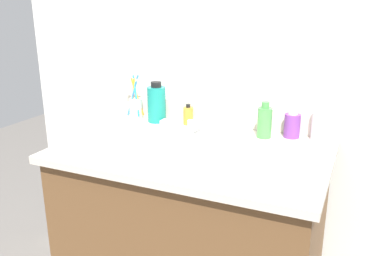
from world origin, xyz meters
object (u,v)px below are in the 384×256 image
faucet (203,127)px  cup_white_ceramic (136,106)px  bottle_toner_green (265,122)px  soap_bar (169,123)px  bottle_oil_amber (188,115)px  bottle_cream_purple (292,125)px  bottle_lotion_white (320,125)px  bottle_mouthwash_teal (157,104)px

faucet → cup_white_ceramic: bearing=165.3°
bottle_toner_green → soap_bar: size_ratio=2.18×
bottle_oil_amber → cup_white_ceramic: (-0.26, -0.00, 0.01)m
bottle_cream_purple → cup_white_ceramic: (-0.69, -0.00, 0.00)m
cup_white_ceramic → soap_bar: 0.20m
bottle_lotion_white → cup_white_ceramic: size_ratio=0.67×
bottle_mouthwash_teal → cup_white_ceramic: cup_white_ceramic is taller
faucet → bottle_cream_purple: bottle_cream_purple is taller
bottle_lotion_white → soap_bar: bearing=-173.3°
bottle_cream_purple → soap_bar: size_ratio=1.69×
bottle_lotion_white → bottle_toner_green: bearing=-164.0°
bottle_cream_purple → soap_bar: 0.50m
soap_bar → bottle_oil_amber: bearing=40.1°
faucet → bottle_cream_purple: size_ratio=1.48×
bottle_oil_amber → bottle_lotion_white: bearing=1.8°
bottle_cream_purple → bottle_oil_amber: bottle_cream_purple is taller
faucet → bottle_lotion_white: size_ratio=1.24×
bottle_mouthwash_teal → bottle_lotion_white: bottle_mouthwash_teal is taller
faucet → bottle_toner_green: (0.23, 0.06, 0.03)m
faucet → bottle_oil_amber: bearing=138.2°
soap_bar → bottle_cream_purple: bearing=6.5°
bottle_mouthwash_teal → soap_bar: 0.11m
bottle_mouthwash_teal → bottle_oil_amber: 0.15m
bottle_mouthwash_teal → soap_bar: (0.08, -0.04, -0.07)m
faucet → bottle_lotion_white: (0.43, 0.11, 0.03)m
bottle_toner_green → bottle_oil_amber: bearing=173.2°
bottle_lotion_white → bottle_mouthwash_teal: bearing=-177.2°
bottle_mouthwash_teal → bottle_cream_purple: 0.58m
bottle_toner_green → bottle_mouthwash_teal: bearing=177.1°
bottle_toner_green → cup_white_ceramic: 0.59m
bottle_cream_purple → soap_bar: bottle_cream_purple is taller
bottle_mouthwash_teal → bottle_lotion_white: 0.68m
bottle_cream_purple → bottle_lotion_white: bearing=7.6°
bottle_toner_green → soap_bar: bearing=-178.0°
bottle_toner_green → bottle_cream_purple: size_ratio=1.29×
bottle_mouthwash_teal → bottle_cream_purple: (0.57, 0.02, -0.03)m
bottle_mouthwash_teal → cup_white_ceramic: bearing=172.6°
bottle_toner_green → bottle_lotion_white: bottle_toner_green is taller
bottle_mouthwash_teal → bottle_oil_amber: size_ratio=2.00×
bottle_toner_green → bottle_oil_amber: 0.34m
bottle_cream_purple → bottle_oil_amber: 0.43m
bottle_lotion_white → soap_bar: size_ratio=2.02×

